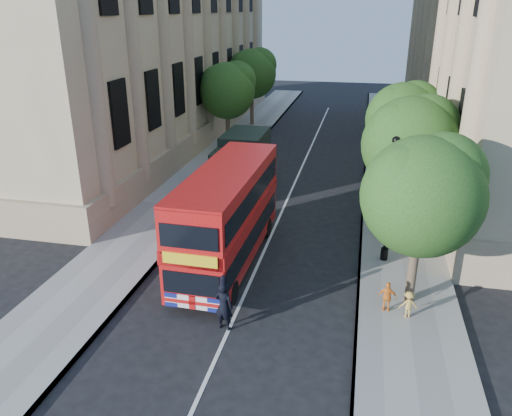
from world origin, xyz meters
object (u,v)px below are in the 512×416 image
Objects in this scene: lamp_post at (389,205)px; double_decker_bus at (228,214)px; police_constable at (224,306)px; box_van at (242,163)px; woman_pedestrian at (417,233)px.

lamp_post reaches higher than double_decker_bus.
police_constable is at bearing -75.21° from double_decker_bus.
police_constable is (2.65, -13.25, -0.70)m from box_van.
lamp_post reaches higher than box_van.
lamp_post reaches higher than woman_pedestrian.
box_van is (-1.57, 8.79, -0.61)m from double_decker_bus.
lamp_post reaches higher than police_constable.
woman_pedestrian reaches higher than police_constable.
double_decker_bus is 7.91m from woman_pedestrian.
double_decker_bus reaches higher than box_van.
lamp_post is 2.79× the size of woman_pedestrian.
police_constable is 0.92× the size of woman_pedestrian.
police_constable is (1.08, -4.46, -1.30)m from double_decker_bus.
double_decker_bus is 5.00× the size of police_constable.
lamp_post is 2.12m from woman_pedestrian.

